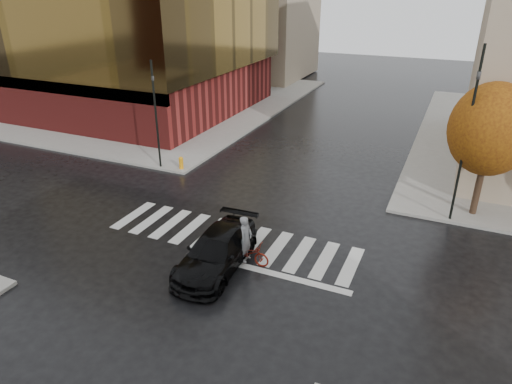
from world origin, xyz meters
TOP-DOWN VIEW (x-y plane):
  - ground at (0.00, 0.00)m, footprint 120.00×120.00m
  - sidewalk_nw at (-21.00, 21.00)m, footprint 30.00×30.00m
  - crosswalk at (0.00, 0.50)m, footprint 12.00×3.00m
  - office_glass at (-22.00, 17.99)m, footprint 27.00×19.00m
  - tree_ne_a at (10.00, 7.40)m, footprint 3.80×3.80m
  - sedan at (0.50, -1.80)m, footprint 2.35×5.22m
  - cyclist at (1.50, -1.00)m, footprint 1.89×0.74m
  - traffic_light_nw at (-7.90, 6.30)m, footprint 0.19×0.17m
  - traffic_light_ne at (9.00, 6.30)m, footprint 0.17×0.21m
  - fire_hydrant at (-6.50, 6.50)m, footprint 0.28×0.28m
  - manhole at (0.12, -2.00)m, footprint 0.68×0.68m

SIDE VIEW (x-z plane):
  - ground at x=0.00m, z-range 0.00..0.00m
  - crosswalk at x=0.00m, z-range 0.00..0.01m
  - manhole at x=0.12m, z-range 0.00..0.01m
  - sidewalk_nw at x=-21.00m, z-range 0.00..0.15m
  - fire_hydrant at x=-6.50m, z-range 0.19..0.97m
  - cyclist at x=1.50m, z-range -0.34..1.79m
  - sedan at x=0.50m, z-range 0.00..1.49m
  - traffic_light_nw at x=-7.90m, z-range 0.52..6.98m
  - tree_ne_a at x=10.00m, z-range 1.20..7.71m
  - traffic_light_ne at x=9.00m, z-range 0.83..9.02m
  - office_glass at x=-22.00m, z-range 0.28..16.28m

